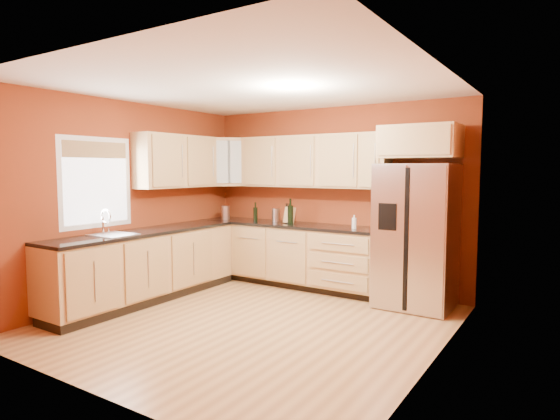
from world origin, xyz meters
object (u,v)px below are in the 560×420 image
at_px(refrigerator, 416,236).
at_px(wine_bottle_a, 290,211).
at_px(knife_block, 289,215).
at_px(soap_dispenser, 354,222).
at_px(canister_left, 276,215).

height_order(refrigerator, wine_bottle_a, refrigerator).
relative_size(wine_bottle_a, knife_block, 1.54).
xyz_separation_m(refrigerator, soap_dispenser, (-0.83, 0.01, 0.12)).
distance_m(wine_bottle_a, knife_block, 0.12).
bearing_deg(refrigerator, canister_left, 176.82).
bearing_deg(wine_bottle_a, soap_dispenser, -0.79).
bearing_deg(canister_left, refrigerator, -3.18).
bearing_deg(soap_dispenser, wine_bottle_a, 179.21).
bearing_deg(knife_block, canister_left, -173.73).
bearing_deg(knife_block, refrigerator, 9.04).
distance_m(refrigerator, soap_dispenser, 0.84).
distance_m(knife_block, soap_dispenser, 1.07).
height_order(refrigerator, knife_block, refrigerator).
height_order(wine_bottle_a, soap_dispenser, wine_bottle_a).
distance_m(canister_left, wine_bottle_a, 0.34).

